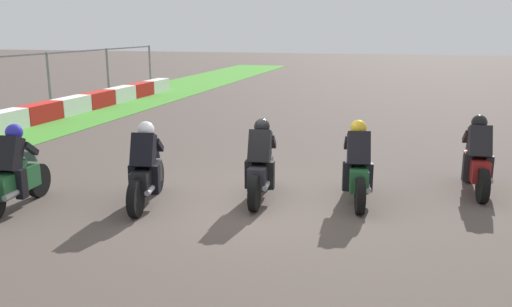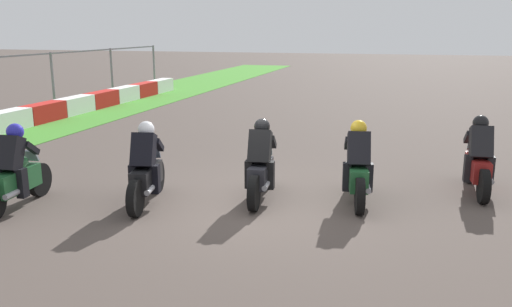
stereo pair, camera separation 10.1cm
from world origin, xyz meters
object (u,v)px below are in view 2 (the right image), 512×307
at_px(rider_lane_b, 358,169).
at_px(rider_lane_a, 478,161).
at_px(rider_lane_d, 146,170).
at_px(rider_lane_e, 15,174).
at_px(rider_lane_c, 261,167).

bearing_deg(rider_lane_b, rider_lane_a, -70.96).
relative_size(rider_lane_b, rider_lane_d, 1.00).
bearing_deg(rider_lane_e, rider_lane_d, -73.69).
xyz_separation_m(rider_lane_b, rider_lane_c, (-0.33, 1.75, 0.00)).
xyz_separation_m(rider_lane_a, rider_lane_d, (-2.38, 5.88, 0.00)).
xyz_separation_m(rider_lane_a, rider_lane_b, (-1.21, 2.20, 0.00)).
height_order(rider_lane_d, rider_lane_e, same).
xyz_separation_m(rider_lane_a, rider_lane_e, (-3.23, 8.00, 0.00)).
distance_m(rider_lane_b, rider_lane_d, 3.86).
height_order(rider_lane_c, rider_lane_e, same).
relative_size(rider_lane_a, rider_lane_e, 1.00).
bearing_deg(rider_lane_c, rider_lane_b, -84.92).
distance_m(rider_lane_a, rider_lane_d, 6.34).
bearing_deg(rider_lane_e, rider_lane_b, -76.36).
relative_size(rider_lane_c, rider_lane_d, 1.01).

